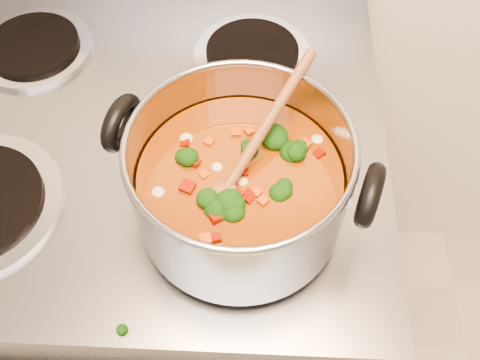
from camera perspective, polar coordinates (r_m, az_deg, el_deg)
name	(u,v)px	position (r m, az deg, el deg)	size (l,w,h in m)	color
electric_range	(164,255)	(1.20, -8.09, -7.89)	(0.77, 0.69, 1.08)	gray
stockpot	(240,184)	(0.64, 0.05, -0.41)	(0.33, 0.26, 0.16)	#97979E
wooden_spoon	(243,162)	(0.62, 0.33, 1.91)	(0.14, 0.21, 0.10)	brown
cooktop_crumbs	(244,297)	(0.66, 0.42, -12.39)	(0.32, 0.12, 0.01)	black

